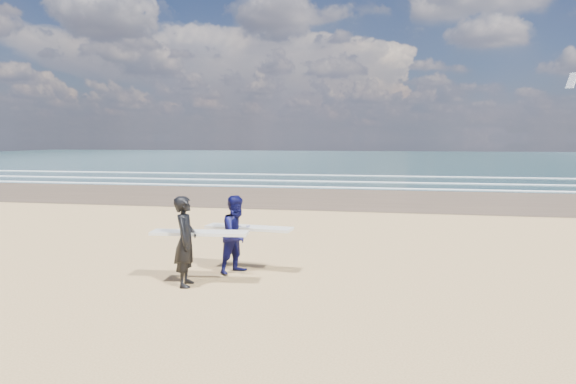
# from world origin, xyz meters

# --- Properties ---
(ocean) EXTENTS (220.00, 100.00, 0.02)m
(ocean) POSITION_xyz_m (20.00, 72.00, 0.01)
(ocean) COLOR #1A3739
(ocean) RESTS_ON ground
(surfer_near) EXTENTS (2.24, 1.14, 2.01)m
(surfer_near) POSITION_xyz_m (0.68, -0.23, 1.02)
(surfer_near) COLOR black
(surfer_near) RESTS_ON ground
(surfer_far) EXTENTS (2.24, 1.31, 1.90)m
(surfer_far) POSITION_xyz_m (1.47, 1.07, 0.96)
(surfer_far) COLOR #0A0B3C
(surfer_far) RESTS_ON ground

